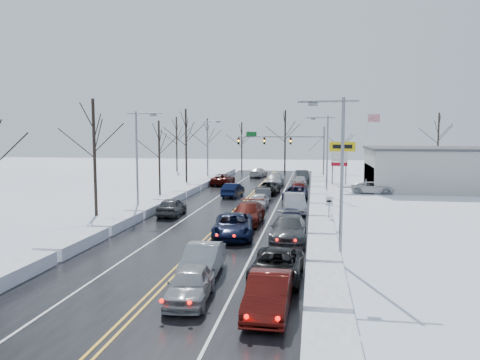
% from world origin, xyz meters
% --- Properties ---
extents(ground, '(160.00, 160.00, 0.00)m').
position_xyz_m(ground, '(0.00, 0.00, 0.00)').
color(ground, white).
rests_on(ground, ground).
extents(road_surface, '(14.00, 84.00, 0.01)m').
position_xyz_m(road_surface, '(0.00, 2.00, 0.01)').
color(road_surface, black).
rests_on(road_surface, ground).
extents(snow_bank_left, '(1.81, 72.00, 0.74)m').
position_xyz_m(snow_bank_left, '(-7.60, 2.00, 0.00)').
color(snow_bank_left, white).
rests_on(snow_bank_left, ground).
extents(snow_bank_right, '(1.81, 72.00, 0.74)m').
position_xyz_m(snow_bank_right, '(7.60, 2.00, 0.00)').
color(snow_bank_right, white).
rests_on(snow_bank_right, ground).
extents(traffic_signal_mast, '(13.28, 0.39, 8.00)m').
position_xyz_m(traffic_signal_mast, '(3.45, 27.99, 5.48)').
color(traffic_signal_mast, slate).
rests_on(traffic_signal_mast, ground).
extents(tires_plus_sign, '(3.20, 0.34, 6.00)m').
position_xyz_m(tires_plus_sign, '(10.50, 15.99, 4.99)').
color(tires_plus_sign, slate).
rests_on(tires_plus_sign, ground).
extents(used_vehicles_sign, '(2.20, 0.22, 4.65)m').
position_xyz_m(used_vehicles_sign, '(10.50, 22.00, 3.32)').
color(used_vehicles_sign, slate).
rests_on(used_vehicles_sign, ground).
extents(speed_limit_sign, '(0.55, 0.09, 2.35)m').
position_xyz_m(speed_limit_sign, '(8.20, -8.00, 1.63)').
color(speed_limit_sign, slate).
rests_on(speed_limit_sign, ground).
extents(flagpole, '(1.87, 1.20, 10.00)m').
position_xyz_m(flagpole, '(15.17, 30.00, 5.93)').
color(flagpole, silver).
rests_on(flagpole, ground).
extents(dealership_building, '(20.40, 12.40, 5.30)m').
position_xyz_m(dealership_building, '(23.98, 18.00, 2.66)').
color(dealership_building, '#AAA9A5').
rests_on(dealership_building, ground).
extents(streetlight_se, '(3.20, 0.25, 9.00)m').
position_xyz_m(streetlight_se, '(8.30, -18.00, 5.31)').
color(streetlight_se, slate).
rests_on(streetlight_se, ground).
extents(streetlight_ne, '(3.20, 0.25, 9.00)m').
position_xyz_m(streetlight_ne, '(8.30, 10.00, 5.31)').
color(streetlight_ne, slate).
rests_on(streetlight_ne, ground).
extents(streetlight_sw, '(3.20, 0.25, 9.00)m').
position_xyz_m(streetlight_sw, '(-8.30, -4.00, 5.31)').
color(streetlight_sw, slate).
rests_on(streetlight_sw, ground).
extents(streetlight_nw, '(3.20, 0.25, 9.00)m').
position_xyz_m(streetlight_nw, '(-8.30, 24.00, 5.31)').
color(streetlight_nw, slate).
rests_on(streetlight_nw, ground).
extents(tree_left_b, '(4.00, 4.00, 10.00)m').
position_xyz_m(tree_left_b, '(-11.50, -6.00, 6.99)').
color(tree_left_b, '#2D231C').
rests_on(tree_left_b, ground).
extents(tree_left_c, '(3.40, 3.40, 8.50)m').
position_xyz_m(tree_left_c, '(-10.50, 8.00, 5.94)').
color(tree_left_c, '#2D231C').
rests_on(tree_left_c, ground).
extents(tree_left_d, '(4.20, 4.20, 10.50)m').
position_xyz_m(tree_left_d, '(-11.20, 22.00, 7.33)').
color(tree_left_d, '#2D231C').
rests_on(tree_left_d, ground).
extents(tree_left_e, '(3.80, 3.80, 9.50)m').
position_xyz_m(tree_left_e, '(-10.80, 34.00, 6.64)').
color(tree_left_e, '#2D231C').
rests_on(tree_left_e, ground).
extents(tree_far_a, '(4.00, 4.00, 10.00)m').
position_xyz_m(tree_far_a, '(-18.00, 40.00, 6.99)').
color(tree_far_a, '#2D231C').
rests_on(tree_far_a, ground).
extents(tree_far_b, '(3.60, 3.60, 9.00)m').
position_xyz_m(tree_far_b, '(-6.00, 41.00, 6.29)').
color(tree_far_b, '#2D231C').
rests_on(tree_far_b, ground).
extents(tree_far_c, '(4.40, 4.40, 11.00)m').
position_xyz_m(tree_far_c, '(2.00, 39.00, 7.68)').
color(tree_far_c, '#2D231C').
rests_on(tree_far_c, ground).
extents(tree_far_d, '(3.40, 3.40, 8.50)m').
position_xyz_m(tree_far_d, '(12.00, 40.50, 5.94)').
color(tree_far_d, '#2D231C').
rests_on(tree_far_d, ground).
extents(tree_far_e, '(4.20, 4.20, 10.50)m').
position_xyz_m(tree_far_e, '(28.00, 41.00, 7.33)').
color(tree_far_e, '#2D231C').
rests_on(tree_far_e, ground).
extents(queued_car_0, '(2.02, 4.42, 1.47)m').
position_xyz_m(queued_car_0, '(1.87, -24.67, 0.00)').
color(queued_car_0, '#979A9E').
rests_on(queued_car_0, ground).
extents(queued_car_1, '(1.83, 4.80, 1.56)m').
position_xyz_m(queued_car_1, '(1.57, -21.15, 0.00)').
color(queued_car_1, gray).
rests_on(queued_car_1, ground).
extents(queued_car_2, '(3.31, 6.02, 1.60)m').
position_xyz_m(queued_car_2, '(1.62, -12.39, 0.00)').
color(queued_car_2, black).
rests_on(queued_car_2, ground).
extents(queued_car_3, '(2.44, 5.68, 1.63)m').
position_xyz_m(queued_car_3, '(1.89, -7.30, 0.00)').
color(queued_car_3, '#50110A').
rests_on(queued_car_3, ground).
extents(queued_car_4, '(1.75, 4.17, 1.41)m').
position_xyz_m(queued_car_4, '(1.93, -0.01, 0.00)').
color(queued_car_4, silver).
rests_on(queued_car_4, ground).
extents(queued_car_5, '(1.48, 4.12, 1.35)m').
position_xyz_m(queued_car_5, '(1.84, 4.13, 0.00)').
color(queued_car_5, '#3E3F42').
rests_on(queued_car_5, ground).
extents(queued_car_6, '(2.72, 5.25, 1.41)m').
position_xyz_m(queued_car_6, '(1.78, 10.38, 0.00)').
color(queued_car_6, black).
rests_on(queued_car_6, ground).
extents(queued_car_7, '(2.41, 5.59, 1.60)m').
position_xyz_m(queued_car_7, '(1.91, 18.55, 0.00)').
color(queued_car_7, '#A2A4AA').
rests_on(queued_car_7, ground).
extents(queued_car_8, '(1.70, 4.00, 1.35)m').
position_xyz_m(queued_car_8, '(1.57, 22.13, 0.00)').
color(queued_car_8, black).
rests_on(queued_car_8, ground).
extents(queued_car_9, '(1.72, 4.72, 1.54)m').
position_xyz_m(queued_car_9, '(5.30, -25.49, 0.00)').
color(queued_car_9, '#510E0A').
rests_on(queued_car_9, ground).
extents(queued_car_10, '(2.56, 5.29, 1.45)m').
position_xyz_m(queued_car_10, '(5.29, -21.30, 0.00)').
color(queued_car_10, black).
rests_on(queued_car_10, ground).
extents(queued_car_11, '(2.37, 5.73, 1.66)m').
position_xyz_m(queued_car_11, '(5.44, -13.08, 0.00)').
color(queued_car_11, '#3D4042').
rests_on(queued_car_11, ground).
extents(queued_car_12, '(1.87, 4.24, 1.42)m').
position_xyz_m(queued_car_12, '(5.36, -8.29, 0.00)').
color(queued_car_12, black).
rests_on(queued_car_12, ground).
extents(queued_car_13, '(2.37, 5.39, 1.72)m').
position_xyz_m(queued_car_13, '(5.35, -1.76, 0.00)').
color(queued_car_13, '#A7A9AF').
rests_on(queued_car_13, ground).
extents(queued_car_14, '(2.74, 5.31, 1.43)m').
position_xyz_m(queued_car_14, '(5.10, 6.22, 0.00)').
color(queued_car_14, black).
rests_on(queued_car_14, ground).
extents(queued_car_15, '(2.27, 4.79, 1.35)m').
position_xyz_m(queued_car_15, '(5.31, 10.42, 0.00)').
color(queued_car_15, '#4A090A').
rests_on(queued_car_15, ground).
extents(queued_car_16, '(1.83, 4.22, 1.42)m').
position_xyz_m(queued_car_16, '(5.31, 18.76, 0.00)').
color(queued_car_16, '#B8B8BA').
rests_on(queued_car_16, ground).
extents(queued_car_17, '(2.29, 5.21, 1.66)m').
position_xyz_m(queued_car_17, '(5.36, 24.73, 0.00)').
color(queued_car_17, '#383B3D').
rests_on(queued_car_17, ground).
extents(oncoming_car_0, '(2.02, 4.72, 1.51)m').
position_xyz_m(oncoming_car_0, '(-1.86, 7.60, 0.00)').
color(oncoming_car_0, '#0B1333').
rests_on(oncoming_car_0, ground).
extents(oncoming_car_1, '(2.68, 5.61, 1.54)m').
position_xyz_m(oncoming_car_1, '(-5.18, 18.92, 0.00)').
color(oncoming_car_1, '#460C09').
rests_on(oncoming_car_1, ground).
extents(oncoming_car_2, '(2.73, 5.32, 1.48)m').
position_xyz_m(oncoming_car_2, '(-1.73, 30.93, 0.00)').
color(oncoming_car_2, silver).
rests_on(oncoming_car_2, ground).
extents(oncoming_car_3, '(1.99, 4.63, 1.56)m').
position_xyz_m(oncoming_car_3, '(-5.06, -4.94, 0.00)').
color(oncoming_car_3, '#3C3E41').
rests_on(oncoming_car_3, ground).
extents(parked_car_0, '(5.17, 2.66, 1.39)m').
position_xyz_m(parked_car_0, '(13.93, 12.84, 0.00)').
color(parked_car_0, silver).
rests_on(parked_car_0, ground).
extents(parked_car_1, '(2.44, 4.90, 1.37)m').
position_xyz_m(parked_car_1, '(16.89, 14.92, 0.00)').
color(parked_car_1, '#45474A').
rests_on(parked_car_1, ground).
extents(parked_car_2, '(2.37, 4.90, 1.61)m').
position_xyz_m(parked_car_2, '(14.94, 22.18, 0.00)').
color(parked_car_2, '#434649').
rests_on(parked_car_2, ground).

